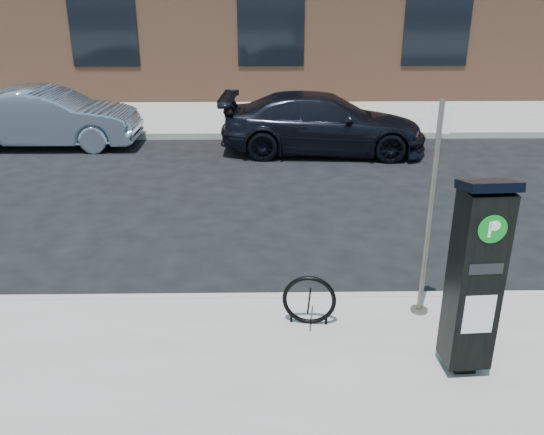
{
  "coord_description": "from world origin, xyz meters",
  "views": [
    {
      "loc": [
        -0.26,
        -6.08,
        3.67
      ],
      "look_at": [
        -0.15,
        0.5,
        0.95
      ],
      "focal_mm": 38.0,
      "sensor_mm": 36.0,
      "label": 1
    }
  ],
  "objects_px": {
    "car_silver": "(48,118)",
    "bike_rack": "(309,300)",
    "car_dark": "(323,123)",
    "parking_kiosk": "(475,276)",
    "sign_pole": "(430,214)"
  },
  "relations": [
    {
      "from": "bike_rack",
      "to": "car_silver",
      "type": "bearing_deg",
      "value": 132.57
    },
    {
      "from": "bike_rack",
      "to": "car_dark",
      "type": "distance_m",
      "value": 7.48
    },
    {
      "from": "parking_kiosk",
      "to": "bike_rack",
      "type": "xyz_separation_m",
      "value": [
        -1.44,
        0.82,
        -0.73
      ]
    },
    {
      "from": "sign_pole",
      "to": "bike_rack",
      "type": "bearing_deg",
      "value": -147.09
    },
    {
      "from": "bike_rack",
      "to": "car_silver",
      "type": "relative_size",
      "value": 0.14
    },
    {
      "from": "parking_kiosk",
      "to": "car_dark",
      "type": "height_order",
      "value": "parking_kiosk"
    },
    {
      "from": "bike_rack",
      "to": "car_silver",
      "type": "distance_m",
      "value": 9.77
    },
    {
      "from": "bike_rack",
      "to": "car_silver",
      "type": "height_order",
      "value": "car_silver"
    },
    {
      "from": "car_silver",
      "to": "parking_kiosk",
      "type": "bearing_deg",
      "value": -141.74
    },
    {
      "from": "bike_rack",
      "to": "car_silver",
      "type": "xyz_separation_m",
      "value": [
        -5.56,
        8.03,
        0.25
      ]
    },
    {
      "from": "parking_kiosk",
      "to": "car_silver",
      "type": "bearing_deg",
      "value": 124.63
    },
    {
      "from": "car_silver",
      "to": "bike_rack",
      "type": "bearing_deg",
      "value": -145.38
    },
    {
      "from": "sign_pole",
      "to": "car_silver",
      "type": "height_order",
      "value": "sign_pole"
    },
    {
      "from": "parking_kiosk",
      "to": "bike_rack",
      "type": "bearing_deg",
      "value": 146.5
    },
    {
      "from": "car_dark",
      "to": "sign_pole",
      "type": "bearing_deg",
      "value": -172.5
    }
  ]
}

